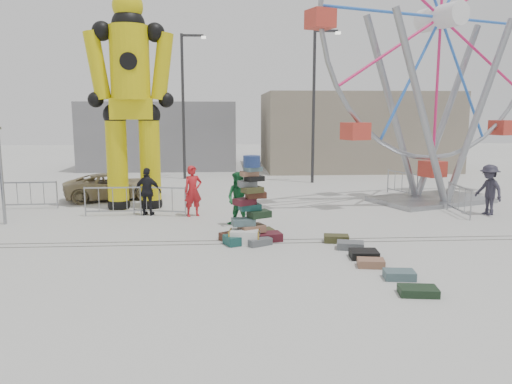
{
  "coord_description": "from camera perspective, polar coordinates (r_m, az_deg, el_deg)",
  "views": [
    {
      "loc": [
        -1.68,
        -13.42,
        3.79
      ],
      "look_at": [
        -0.69,
        2.65,
        1.19
      ],
      "focal_mm": 35.0,
      "sensor_mm": 36.0,
      "label": 1
    }
  ],
  "objects": [
    {
      "name": "steamer_trunk",
      "position": [
        14.44,
        -1.32,
        -5.2
      ],
      "size": [
        0.94,
        0.62,
        0.41
      ],
      "primitive_type": "cube",
      "rotation": [
        0.0,
        0.0,
        -0.14
      ],
      "color": "silver",
      "rests_on": "ground"
    },
    {
      "name": "pedestrian_red",
      "position": [
        18.29,
        -7.21,
        0.11
      ],
      "size": [
        0.8,
        0.67,
        1.86
      ],
      "primitive_type": "imported",
      "rotation": [
        0.0,
        0.0,
        0.4
      ],
      "color": "red",
      "rests_on": "ground"
    },
    {
      "name": "row_case_3",
      "position": [
        12.75,
        12.99,
        -7.91
      ],
      "size": [
        0.72,
        0.54,
        0.2
      ],
      "primitive_type": "cube",
      "rotation": [
        0.0,
        0.0,
        -0.16
      ],
      "color": "#92634A",
      "rests_on": "ground"
    },
    {
      "name": "row_case_4",
      "position": [
        12.02,
        16.07,
        -9.07
      ],
      "size": [
        0.74,
        0.54,
        0.2
      ],
      "primitive_type": "cube",
      "rotation": [
        0.0,
        0.0,
        -0.12
      ],
      "color": "#4A656A",
      "rests_on": "ground"
    },
    {
      "name": "track_line_near",
      "position": [
        14.62,
        3.2,
        -5.85
      ],
      "size": [
        40.0,
        0.04,
        0.01
      ],
      "primitive_type": "cube",
      "color": "#47443F",
      "rests_on": "ground"
    },
    {
      "name": "building_right",
      "position": [
        34.55,
        11.09,
        6.88
      ],
      "size": [
        12.0,
        8.0,
        5.0
      ],
      "primitive_type": "cube",
      "color": "gray",
      "rests_on": "ground"
    },
    {
      "name": "lamp_post_right",
      "position": [
        26.86,
        6.82,
        10.6
      ],
      "size": [
        1.41,
        0.25,
        8.0
      ],
      "color": "#2D2D30",
      "rests_on": "ground"
    },
    {
      "name": "barricade_dummy_a",
      "position": [
        21.48,
        -24.36,
        -0.32
      ],
      "size": [
        2.0,
        0.19,
        1.1
      ],
      "primitive_type": null,
      "rotation": [
        0.0,
        0.0,
        0.04
      ],
      "color": "gray",
      "rests_on": "ground"
    },
    {
      "name": "building_left",
      "position": [
        35.72,
        -10.56,
        6.48
      ],
      "size": [
        10.0,
        8.0,
        4.4
      ],
      "primitive_type": "cube",
      "color": "gray",
      "rests_on": "ground"
    },
    {
      "name": "track_line_far",
      "position": [
        15.0,
        3.02,
        -5.45
      ],
      "size": [
        40.0,
        0.04,
        0.01
      ],
      "primitive_type": "cube",
      "color": "#47443F",
      "rests_on": "ground"
    },
    {
      "name": "barricade_dummy_b",
      "position": [
        18.98,
        -16.03,
        -1.01
      ],
      "size": [
        2.0,
        0.14,
        1.1
      ],
      "primitive_type": null,
      "rotation": [
        0.0,
        0.0,
        0.02
      ],
      "color": "gray",
      "rests_on": "ground"
    },
    {
      "name": "lamp_post_left",
      "position": [
        28.51,
        -8.16,
        10.49
      ],
      "size": [
        1.41,
        0.25,
        8.0
      ],
      "color": "#2D2D30",
      "rests_on": "ground"
    },
    {
      "name": "barricade_wheel_back",
      "position": [
        23.69,
        16.34,
        0.95
      ],
      "size": [
        0.79,
        1.91,
        1.1
      ],
      "primitive_type": null,
      "rotation": [
        0.0,
        0.0,
        -1.22
      ],
      "color": "gray",
      "rests_on": "ground"
    },
    {
      "name": "row_case_2",
      "position": [
        13.43,
        12.24,
        -6.96
      ],
      "size": [
        0.76,
        0.63,
        0.21
      ],
      "primitive_type": "cube",
      "rotation": [
        0.0,
        0.0,
        -0.07
      ],
      "color": "black",
      "rests_on": "ground"
    },
    {
      "name": "barricade_wheel_front",
      "position": [
        19.97,
        22.19,
        -0.84
      ],
      "size": [
        0.18,
        2.0,
        1.1
      ],
      "primitive_type": null,
      "rotation": [
        0.0,
        0.0,
        1.53
      ],
      "color": "gray",
      "rests_on": "ground"
    },
    {
      "name": "row_case_5",
      "position": [
        11.15,
        18.04,
        -10.7
      ],
      "size": [
        0.85,
        0.59,
        0.17
      ],
      "primitive_type": "cube",
      "rotation": [
        0.0,
        0.0,
        -0.13
      ],
      "color": "#1A2F1C",
      "rests_on": "ground"
    },
    {
      "name": "row_case_1",
      "position": [
        14.23,
        10.73,
        -6.0
      ],
      "size": [
        0.83,
        0.65,
        0.21
      ],
      "primitive_type": "cube",
      "rotation": [
        0.0,
        0.0,
        -0.24
      ],
      "color": "slate",
      "rests_on": "ground"
    },
    {
      "name": "barricade_dummy_c",
      "position": [
        18.6,
        -11.0,
        -1.02
      ],
      "size": [
        1.96,
        0.58,
        1.1
      ],
      "primitive_type": null,
      "rotation": [
        0.0,
        0.0,
        -0.24
      ],
      "color": "gray",
      "rests_on": "ground"
    },
    {
      "name": "suitcase_tower",
      "position": [
        14.71,
        -0.59,
        -2.91
      ],
      "size": [
        1.92,
        1.66,
        2.54
      ],
      "rotation": [
        0.0,
        0.0,
        0.35
      ],
      "color": "#1A4F4B",
      "rests_on": "ground"
    },
    {
      "name": "pedestrian_green",
      "position": [
        16.59,
        -1.96,
        -0.82
      ],
      "size": [
        1.12,
        1.05,
        1.82
      ],
      "primitive_type": "imported",
      "rotation": [
        0.0,
        0.0,
        -0.55
      ],
      "color": "#165B2C",
      "rests_on": "ground"
    },
    {
      "name": "row_case_0",
      "position": [
        14.88,
        9.17,
        -5.28
      ],
      "size": [
        0.77,
        0.55,
        0.21
      ],
      "primitive_type": "cube",
      "rotation": [
        0.0,
        0.0,
        -0.15
      ],
      "color": "#3F3F1F",
      "rests_on": "ground"
    },
    {
      "name": "ferris_wheel",
      "position": [
        22.28,
        20.22,
        15.77
      ],
      "size": [
        10.77,
        4.34,
        13.32
      ],
      "rotation": [
        0.0,
        0.0,
        0.37
      ],
      "color": "gray",
      "rests_on": "ground"
    },
    {
      "name": "parked_suv",
      "position": [
        22.61,
        -16.05,
        0.63
      ],
      "size": [
        4.49,
        3.14,
        1.14
      ],
      "primitive_type": "imported",
      "rotation": [
        0.0,
        0.0,
        1.91
      ],
      "color": "#988762",
      "rests_on": "ground"
    },
    {
      "name": "pedestrian_grey",
      "position": [
        20.3,
        25.07,
        0.23
      ],
      "size": [
        0.99,
        1.35,
        1.87
      ],
      "primitive_type": "imported",
      "rotation": [
        0.0,
        0.0,
        -1.3
      ],
      "color": "#272531",
      "rests_on": "ground"
    },
    {
      "name": "pedestrian_black",
      "position": [
        18.72,
        -12.27,
        0.03
      ],
      "size": [
        1.1,
        0.65,
        1.76
      ],
      "primitive_type": "imported",
      "rotation": [
        0.0,
        0.0,
        2.91
      ],
      "color": "black",
      "rests_on": "ground"
    },
    {
      "name": "crash_test_dummy",
      "position": [
        20.04,
        -14.09,
        10.89
      ],
      "size": [
        3.39,
        1.49,
        8.5
      ],
      "rotation": [
        0.0,
        0.0,
        0.11
      ],
      "color": "black",
      "rests_on": "ground"
    },
    {
      "name": "ground",
      "position": [
        14.05,
        3.49,
        -6.5
      ],
      "size": [
        90.0,
        90.0,
        0.0
      ],
      "primitive_type": "plane",
      "color": "#9E9E99",
      "rests_on": "ground"
    }
  ]
}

